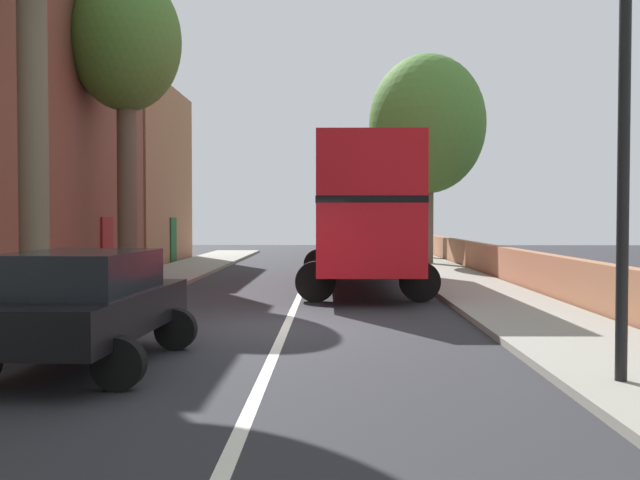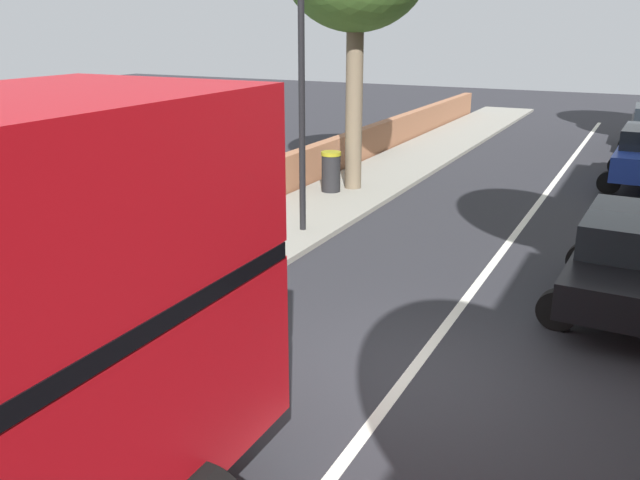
% 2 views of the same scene
% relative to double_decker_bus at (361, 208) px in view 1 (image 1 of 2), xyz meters
% --- Properties ---
extents(ground_plane, '(84.00, 84.00, 0.00)m').
position_rel_double_decker_bus_xyz_m(ground_plane, '(-1.70, -7.50, -2.35)').
color(ground_plane, '#28282D').
extents(road_centre_line, '(0.16, 54.00, 0.01)m').
position_rel_double_decker_bus_xyz_m(road_centre_line, '(-1.70, -7.50, -2.35)').
color(road_centre_line, silver).
rests_on(road_centre_line, ground).
extents(sidewalk_left, '(2.60, 60.00, 0.12)m').
position_rel_double_decker_bus_xyz_m(sidewalk_left, '(-6.60, -7.50, -2.29)').
color(sidewalk_left, gray).
rests_on(sidewalk_left, ground).
extents(sidewalk_right, '(2.60, 60.00, 0.12)m').
position_rel_double_decker_bus_xyz_m(sidewalk_right, '(3.20, -7.50, -2.29)').
color(sidewalk_right, gray).
rests_on(sidewalk_right, ground).
extents(boundary_wall_right, '(0.36, 54.00, 1.12)m').
position_rel_double_decker_bus_xyz_m(boundary_wall_right, '(4.75, -7.50, -1.79)').
color(boundary_wall_right, '#9E6647').
rests_on(boundary_wall_right, ground).
extents(double_decker_bus, '(3.64, 10.16, 4.06)m').
position_rel_double_decker_bus_xyz_m(double_decker_bus, '(0.00, 0.00, 0.00)').
color(double_decker_bus, red).
rests_on(double_decker_bus, ground).
extents(parked_car_black_left_1, '(2.52, 4.31, 1.60)m').
position_rel_double_decker_bus_xyz_m(parked_car_black_left_1, '(-4.20, -11.26, -1.44)').
color(parked_car_black_left_1, black).
rests_on(parked_car_black_left_1, ground).
extents(parked_car_grey_right_3, '(2.50, 3.94, 1.74)m').
position_rel_double_decker_bus_xyz_m(parked_car_grey_right_3, '(0.80, 13.12, -1.38)').
color(parked_car_grey_right_3, slate).
rests_on(parked_car_grey_right_3, ground).
extents(street_tree_right_3, '(5.00, 5.00, 8.99)m').
position_rel_double_decker_bus_xyz_m(street_tree_right_3, '(3.24, 9.92, 3.73)').
color(street_tree_right_3, brown).
rests_on(street_tree_right_3, sidewalk_right).
extents(street_tree_left_4, '(3.27, 3.27, 9.30)m').
position_rel_double_decker_bus_xyz_m(street_tree_left_4, '(-6.97, 0.30, 4.80)').
color(street_tree_left_4, brown).
rests_on(street_tree_left_4, sidewalk_left).
extents(street_tree_right_5, '(4.98, 4.98, 9.13)m').
position_rel_double_decker_bus_xyz_m(street_tree_right_5, '(3.56, 15.17, 4.26)').
color(street_tree_right_5, brown).
rests_on(street_tree_right_5, sidewalk_right).
extents(lamppost_right, '(0.32, 0.32, 6.31)m').
position_rel_double_decker_bus_xyz_m(lamppost_right, '(2.60, -12.45, 1.45)').
color(lamppost_right, black).
rests_on(lamppost_right, sidewalk_right).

